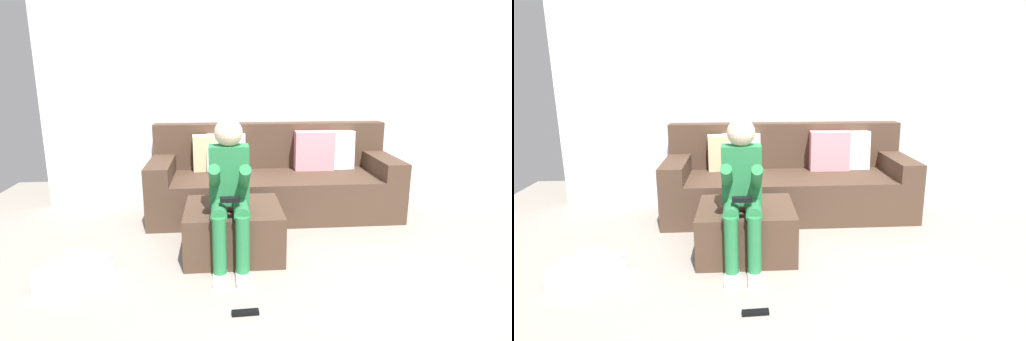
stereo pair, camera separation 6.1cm
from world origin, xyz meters
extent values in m
plane|color=gray|center=(0.00, 0.00, 0.00)|extent=(6.78, 6.78, 0.00)
cube|color=silver|center=(0.00, 2.44, 1.27)|extent=(5.21, 0.10, 2.53)
cube|color=#473326|center=(-0.28, 1.96, 0.20)|extent=(2.39, 0.86, 0.41)
cube|color=#473326|center=(-0.28, 2.30, 0.64)|extent=(2.39, 0.19, 0.47)
cube|color=#473326|center=(-1.36, 1.96, 0.49)|extent=(0.22, 0.86, 0.17)
cube|color=#473326|center=(0.81, 1.96, 0.49)|extent=(0.22, 0.86, 0.17)
cube|color=beige|center=(-0.89, 2.14, 0.59)|extent=(0.38, 0.18, 0.38)
cube|color=white|center=(-0.74, 2.13, 0.60)|extent=(0.38, 0.17, 0.39)
cube|color=white|center=(0.37, 2.13, 0.60)|extent=(0.40, 0.17, 0.40)
cube|color=pink|center=(0.15, 2.12, 0.60)|extent=(0.40, 0.17, 0.40)
cube|color=#473326|center=(-0.71, 1.08, 0.19)|extent=(0.74, 0.65, 0.38)
cube|color=#26723F|center=(-0.74, 1.00, 0.66)|extent=(0.29, 0.17, 0.44)
sphere|color=beige|center=(-0.74, 1.00, 0.97)|extent=(0.21, 0.21, 0.21)
cylinder|color=#26723F|center=(-0.82, 0.85, 0.44)|extent=(0.11, 0.30, 0.11)
cylinder|color=#26723F|center=(-0.82, 0.70, 0.23)|extent=(0.10, 0.10, 0.41)
cube|color=white|center=(-0.82, 0.64, 0.01)|extent=(0.10, 0.22, 0.03)
cylinder|color=#26723F|center=(-0.84, 0.88, 0.67)|extent=(0.08, 0.34, 0.27)
cylinder|color=#26723F|center=(-0.66, 0.85, 0.44)|extent=(0.11, 0.30, 0.11)
cylinder|color=#26723F|center=(-0.66, 0.70, 0.23)|extent=(0.10, 0.10, 0.41)
cube|color=white|center=(-0.66, 0.64, 0.01)|extent=(0.10, 0.22, 0.03)
cylinder|color=#26723F|center=(-0.64, 0.87, 0.65)|extent=(0.08, 0.36, 0.29)
cube|color=black|center=(-0.74, 0.77, 0.54)|extent=(0.14, 0.06, 0.03)
cube|color=silver|center=(-1.80, 0.70, 0.08)|extent=(0.47, 0.48, 0.15)
cube|color=black|center=(-0.67, 0.23, 0.01)|extent=(0.16, 0.06, 0.02)
camera|label=1|loc=(-0.80, -1.90, 1.41)|focal=28.59mm
camera|label=2|loc=(-0.73, -1.91, 1.41)|focal=28.59mm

